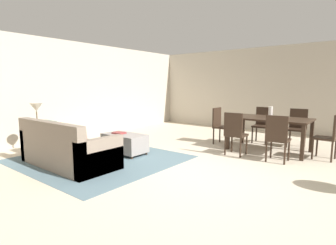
{
  "coord_description": "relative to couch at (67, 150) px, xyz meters",
  "views": [
    {
      "loc": [
        2.34,
        -3.76,
        1.48
      ],
      "look_at": [
        -1.17,
        0.69,
        0.69
      ],
      "focal_mm": 28.55,
      "sensor_mm": 36.0,
      "label": 1
    }
  ],
  "objects": [
    {
      "name": "dining_chair_far_right",
      "position": [
        2.98,
        4.33,
        0.23
      ],
      "size": [
        0.42,
        0.42,
        0.92
      ],
      "color": "#332319",
      "rests_on": "ground_plane"
    },
    {
      "name": "dining_chair_head_east",
      "position": [
        3.77,
        3.45,
        0.23
      ],
      "size": [
        0.43,
        0.43,
        0.92
      ],
      "color": "#332319",
      "rests_on": "ground_plane"
    },
    {
      "name": "dining_chair_near_left",
      "position": [
        2.14,
        2.6,
        0.23
      ],
      "size": [
        0.41,
        0.41,
        0.92
      ],
      "color": "#332319",
      "rests_on": "ground_plane"
    },
    {
      "name": "wall_left",
      "position": [
        -2.37,
        1.63,
        1.06
      ],
      "size": [
        0.12,
        11.0,
        2.7
      ],
      "primitive_type": "cube",
      "color": "#BCB2A0",
      "rests_on": "ground_plane"
    },
    {
      "name": "vase_centerpiece",
      "position": [
        2.58,
        3.49,
        0.59
      ],
      "size": [
        0.09,
        0.09,
        0.25
      ],
      "primitive_type": "cylinder",
      "color": "silver",
      "rests_on": "dining_table"
    },
    {
      "name": "book_on_ottoman",
      "position": [
        0.07,
        1.22,
        0.16
      ],
      "size": [
        0.28,
        0.23,
        0.03
      ],
      "primitive_type": "cube",
      "rotation": [
        0.0,
        0.0,
        0.1
      ],
      "color": "maroon",
      "rests_on": "ottoman_table"
    },
    {
      "name": "area_rug",
      "position": [
        0.1,
        0.65,
        -0.29
      ],
      "size": [
        3.0,
        2.8,
        0.01
      ],
      "primitive_type": "cube",
      "color": "slate",
      "rests_on": "ground_plane"
    },
    {
      "name": "side_table",
      "position": [
        -1.28,
        0.1,
        0.17
      ],
      "size": [
        0.4,
        0.4,
        0.59
      ],
      "color": "brown",
      "rests_on": "ground_plane"
    },
    {
      "name": "dining_chair_near_right",
      "position": [
        3.0,
        2.63,
        0.23
      ],
      "size": [
        0.42,
        0.42,
        0.92
      ],
      "color": "#332319",
      "rests_on": "ground_plane"
    },
    {
      "name": "dining_table",
      "position": [
        2.57,
        3.48,
        0.38
      ],
      "size": [
        1.71,
        0.99,
        0.76
      ],
      "color": "#332319",
      "rests_on": "ground_plane"
    },
    {
      "name": "couch",
      "position": [
        0.0,
        0.0,
        0.0
      ],
      "size": [
        1.97,
        0.91,
        0.86
      ],
      "color": "gray",
      "rests_on": "ground_plane"
    },
    {
      "name": "dining_chair_far_left",
      "position": [
        2.13,
        4.32,
        0.23
      ],
      "size": [
        0.42,
        0.42,
        0.92
      ],
      "color": "#332319",
      "rests_on": "ground_plane"
    },
    {
      "name": "dining_chair_head_west",
      "position": [
        1.34,
        3.48,
        0.23
      ],
      "size": [
        0.4,
        0.4,
        0.92
      ],
      "color": "#332319",
      "rests_on": "ground_plane"
    },
    {
      "name": "ottoman_table",
      "position": [
        0.2,
        1.26,
        -0.05
      ],
      "size": [
        0.97,
        0.53,
        0.43
      ],
      "color": "gray",
      "rests_on": "ground_plane"
    },
    {
      "name": "ground_plane",
      "position": [
        2.13,
        1.13,
        -0.29
      ],
      "size": [
        10.8,
        10.8,
        0.0
      ],
      "primitive_type": "plane",
      "color": "beige"
    },
    {
      "name": "wall_back",
      "position": [
        2.13,
        6.13,
        1.06
      ],
      "size": [
        9.0,
        0.12,
        2.7
      ],
      "primitive_type": "cube",
      "color": "#BCB2A0",
      "rests_on": "ground_plane"
    },
    {
      "name": "table_lamp",
      "position": [
        -1.28,
        0.1,
        0.7
      ],
      "size": [
        0.26,
        0.26,
        0.53
      ],
      "color": "brown",
      "rests_on": "side_table"
    }
  ]
}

